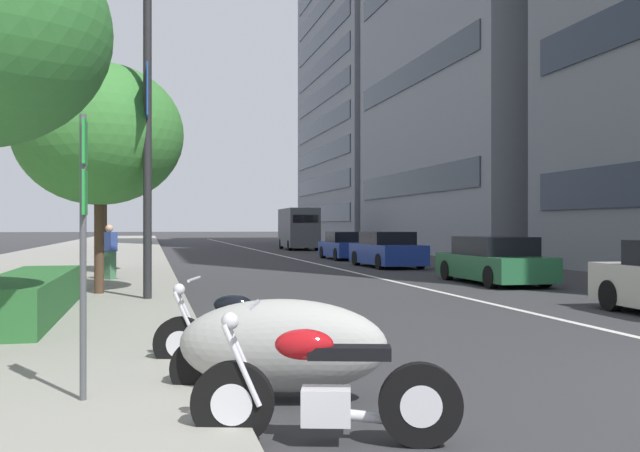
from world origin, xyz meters
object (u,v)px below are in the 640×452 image
at_px(motorcycle_nearest_camera, 280,346).
at_px(street_lamp_with_banners, 163,54).
at_px(car_following_behind, 493,261).
at_px(motorcycle_far_end_row, 245,336).
at_px(car_far_down_avenue, 387,251).
at_px(delivery_van_ahead, 298,228).
at_px(motorcycle_mid_row, 323,392).
at_px(street_tree_far_plaza, 99,134).
at_px(car_lead_in_lane, 346,247).
at_px(street_tree_mid_sidewalk, 104,158).
at_px(pedestrian_on_plaza, 109,252).
at_px(parking_sign_by_curb, 84,221).

xyz_separation_m(motorcycle_nearest_camera, street_lamp_with_banners, (9.04, 0.96, 4.86)).
bearing_deg(car_following_behind, motorcycle_far_end_row, 142.82).
height_order(car_far_down_avenue, delivery_van_ahead, delivery_van_ahead).
bearing_deg(motorcycle_mid_row, street_lamp_with_banners, -68.98).
distance_m(motorcycle_far_end_row, car_following_behind, 14.29).
bearing_deg(street_tree_far_plaza, car_following_behind, -78.28).
distance_m(car_lead_in_lane, delivery_van_ahead, 15.20).
bearing_deg(street_tree_mid_sidewalk, car_far_down_avenue, -72.21).
xyz_separation_m(car_following_behind, pedestrian_on_plaza, (2.23, 11.02, 0.29)).
xyz_separation_m(car_following_behind, street_tree_mid_sidewalk, (5.30, 11.36, 3.29)).
relative_size(car_lead_in_lane, street_lamp_with_banners, 0.50).
distance_m(street_tree_far_plaza, street_tree_mid_sidewalk, 7.59).
bearing_deg(pedestrian_on_plaza, street_tree_far_plaza, 43.72).
bearing_deg(street_lamp_with_banners, pedestrian_on_plaza, 13.33).
distance_m(motorcycle_mid_row, pedestrian_on_plaza, 16.71).
distance_m(motorcycle_nearest_camera, parking_sign_by_curb, 2.18).
xyz_separation_m(motorcycle_mid_row, motorcycle_far_end_row, (3.01, 0.22, -0.00)).
distance_m(motorcycle_far_end_row, street_tree_mid_sidewalk, 17.15).
relative_size(motorcycle_far_end_row, car_lead_in_lane, 0.49).
relative_size(car_far_down_avenue, parking_sign_by_curb, 1.83).
bearing_deg(car_following_behind, delivery_van_ahead, -0.07).
relative_size(motorcycle_far_end_row, street_lamp_with_banners, 0.24).
xyz_separation_m(motorcycle_nearest_camera, motorcycle_far_end_row, (1.54, 0.14, -0.12)).
height_order(car_following_behind, street_tree_mid_sidewalk, street_tree_mid_sidewalk).
distance_m(parking_sign_by_curb, street_tree_far_plaza, 10.90).
xyz_separation_m(delivery_van_ahead, pedestrian_on_plaza, (-28.83, 11.43, -0.60)).
relative_size(car_lead_in_lane, pedestrian_on_plaza, 2.80).
height_order(car_lead_in_lane, pedestrian_on_plaza, pedestrian_on_plaza).
bearing_deg(car_following_behind, street_lamp_with_banners, 112.25).
distance_m(motorcycle_mid_row, street_lamp_with_banners, 11.67).
height_order(delivery_van_ahead, street_tree_far_plaza, street_tree_far_plaza).
height_order(motorcycle_mid_row, car_lead_in_lane, car_lead_in_lane).
distance_m(car_following_behind, street_lamp_with_banners, 11.35).
height_order(motorcycle_far_end_row, street_lamp_with_banners, street_lamp_with_banners).
bearing_deg(street_tree_mid_sidewalk, car_lead_in_lane, -46.46).
bearing_deg(street_lamp_with_banners, car_lead_in_lane, -25.50).
distance_m(motorcycle_far_end_row, parking_sign_by_curb, 2.72).
xyz_separation_m(motorcycle_far_end_row, street_tree_far_plaza, (9.00, 2.23, 3.40)).
bearing_deg(motorcycle_nearest_camera, car_following_behind, -104.57).
distance_m(car_lead_in_lane, parking_sign_by_curb, 30.65).
bearing_deg(street_tree_mid_sidewalk, delivery_van_ahead, -24.55).
xyz_separation_m(car_following_behind, delivery_van_ahead, (31.06, -0.41, 0.90)).
bearing_deg(street_tree_far_plaza, street_lamp_with_banners, -136.74).
distance_m(street_lamp_with_banners, street_tree_mid_sidewalk, 9.37).
distance_m(street_lamp_with_banners, pedestrian_on_plaza, 7.62).
bearing_deg(motorcycle_far_end_row, delivery_van_ahead, -86.89).
xyz_separation_m(motorcycle_nearest_camera, parking_sign_by_curb, (-0.15, 1.81, 1.21)).
relative_size(car_lead_in_lane, street_tree_far_plaza, 0.84).
xyz_separation_m(motorcycle_far_end_row, car_lead_in_lane, (27.18, -8.58, 0.23)).
xyz_separation_m(motorcycle_far_end_row, street_tree_mid_sidewalk, (16.58, 2.58, 3.53)).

